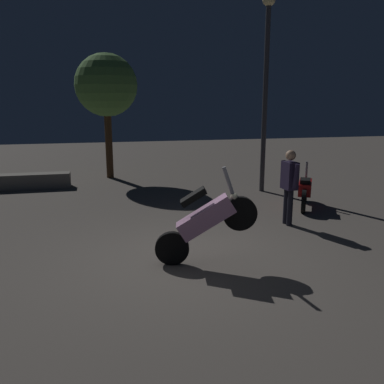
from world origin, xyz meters
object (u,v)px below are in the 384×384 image
Objects in this scene: motorcycle_red_parked_left at (305,190)px; streetlamp_near at (266,71)px; motorcycle_pink_foreground at (206,221)px; person_rider_beside at (289,181)px.

streetlamp_near is at bearing 39.45° from motorcycle_red_parked_left.
streetlamp_near reaches higher than motorcycle_pink_foreground.
person_rider_beside is at bearing 47.53° from motorcycle_pink_foreground.
motorcycle_pink_foreground is 6.40m from streetlamp_near.
person_rider_beside is at bearing 169.56° from motorcycle_red_parked_left.
person_rider_beside is 0.30× the size of streetlamp_near.
streetlamp_near is (3.04, 4.95, 2.69)m from motorcycle_pink_foreground.
motorcycle_pink_foreground is at bearing -121.53° from streetlamp_near.
person_rider_beside is (2.30, 1.71, 0.22)m from motorcycle_pink_foreground.
streetlamp_near is at bearing 69.30° from motorcycle_pink_foreground.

